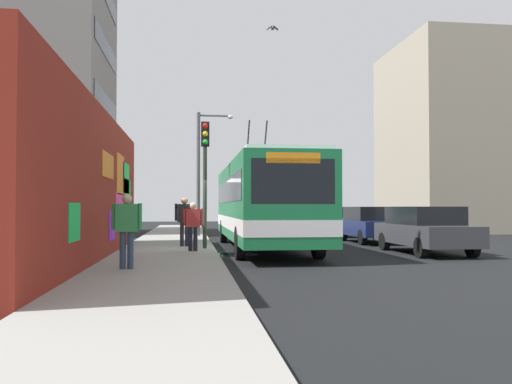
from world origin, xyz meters
TOP-DOWN VIEW (x-y plane):
  - ground_plane at (0.00, 0.00)m, footprint 80.00×80.00m
  - sidewalk_slab at (0.00, 1.60)m, footprint 48.00×3.20m
  - graffiti_wall at (-3.38, 3.35)m, footprint 15.16×0.32m
  - building_far_left at (12.94, 9.20)m, footprint 9.07×6.94m
  - building_far_right at (14.22, -17.00)m, footprint 8.99×9.03m
  - city_bus at (0.94, -1.80)m, footprint 11.99×2.64m
  - parked_car_dark_gray at (-1.47, -7.00)m, footprint 4.63×1.90m
  - parked_car_navy at (3.98, -7.00)m, footprint 4.18×1.84m
  - parked_car_silver at (9.43, -7.00)m, footprint 4.33×1.81m
  - pedestrian_at_curb at (-1.31, 0.77)m, footprint 0.22×0.71m
  - pedestrian_near_wall at (-6.11, 2.29)m, footprint 0.23×0.68m
  - pedestrian_midblock at (0.80, 1.05)m, footprint 0.24×0.70m
  - traffic_light at (-0.32, 0.35)m, footprint 0.49×0.28m
  - street_lamp at (7.99, 0.23)m, footprint 0.44×1.83m
  - curbside_puddle at (-1.08, -0.60)m, footprint 1.59×1.59m

SIDE VIEW (x-z plane):
  - ground_plane at x=0.00m, z-range 0.00..0.00m
  - curbside_puddle at x=-1.08m, z-range 0.00..0.00m
  - sidewalk_slab at x=0.00m, z-range 0.00..0.15m
  - parked_car_navy at x=3.98m, z-range 0.04..1.62m
  - parked_car_silver at x=9.43m, z-range 0.04..1.62m
  - parked_car_dark_gray at x=-1.47m, z-range 0.05..1.63m
  - pedestrian_at_curb at x=-1.31m, z-range 0.27..1.83m
  - pedestrian_near_wall at x=-6.11m, z-range 0.31..2.02m
  - pedestrian_midblock at x=0.80m, z-range 0.32..2.08m
  - city_bus at x=0.94m, z-range -0.71..4.29m
  - graffiti_wall at x=-3.38m, z-range 0.00..4.26m
  - traffic_light at x=-0.32m, z-range 0.89..5.25m
  - street_lamp at x=7.99m, z-range 0.64..6.80m
  - building_far_right at x=14.22m, z-range 0.00..12.12m
  - building_far_left at x=12.94m, z-range 0.00..17.62m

